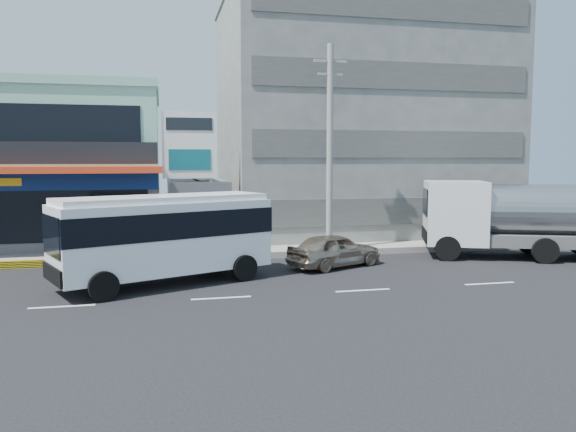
% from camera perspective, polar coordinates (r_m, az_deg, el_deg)
% --- Properties ---
extents(ground, '(120.00, 120.00, 0.00)m').
position_cam_1_polar(ground, '(19.03, -6.80, -8.29)').
color(ground, black).
rests_on(ground, ground).
extents(sidewalk, '(70.00, 5.00, 0.30)m').
position_cam_1_polar(sidewalk, '(29.05, 1.09, -3.07)').
color(sidewalk, gray).
rests_on(sidewalk, ground).
extents(shop_building, '(12.40, 11.70, 8.00)m').
position_cam_1_polar(shop_building, '(32.90, -23.55, 4.22)').
color(shop_building, '#49494E').
rests_on(shop_building, ground).
extents(concrete_building, '(16.00, 12.00, 14.00)m').
position_cam_1_polar(concrete_building, '(35.50, 6.91, 9.58)').
color(concrete_building, gray).
rests_on(concrete_building, ground).
extents(gap_structure, '(3.00, 6.00, 3.50)m').
position_cam_1_polar(gap_structure, '(30.56, -9.18, 0.32)').
color(gap_structure, '#49494E').
rests_on(gap_structure, ground).
extents(satellite_dish, '(1.50, 1.50, 0.15)m').
position_cam_1_polar(satellite_dish, '(29.45, -9.12, 3.68)').
color(satellite_dish, slate).
rests_on(satellite_dish, gap_structure).
extents(billboard, '(2.60, 0.18, 6.90)m').
position_cam_1_polar(billboard, '(27.61, -9.96, 6.34)').
color(billboard, gray).
rests_on(billboard, ground).
extents(utility_pole_near, '(1.60, 0.30, 10.00)m').
position_cam_1_polar(utility_pole_near, '(26.95, 4.26, 6.90)').
color(utility_pole_near, '#999993').
rests_on(utility_pole_near, ground).
extents(minibus, '(8.22, 5.38, 3.29)m').
position_cam_1_polar(minibus, '(21.12, -12.46, -1.56)').
color(minibus, white).
rests_on(minibus, ground).
extents(sedan, '(4.65, 3.35, 1.47)m').
position_cam_1_polar(sedan, '(24.20, 4.74, -3.47)').
color(sedan, tan).
rests_on(sedan, ground).
extents(tanker_truck, '(9.42, 5.79, 3.58)m').
position_cam_1_polar(tanker_truck, '(28.31, 22.19, -0.11)').
color(tanker_truck, silver).
rests_on(tanker_truck, ground).
extents(motorcycle_rider, '(1.74, 0.89, 2.13)m').
position_cam_1_polar(motorcycle_rider, '(25.58, -17.76, -3.29)').
color(motorcycle_rider, '#5F200D').
rests_on(motorcycle_rider, ground).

